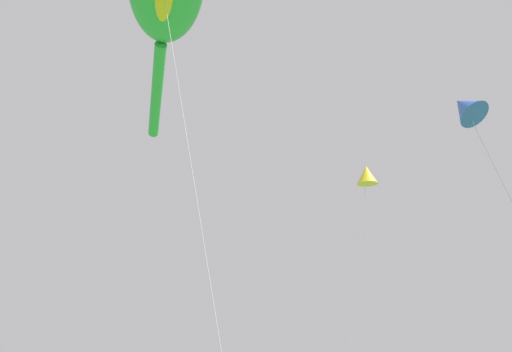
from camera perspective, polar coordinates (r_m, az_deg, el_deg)
small_kite_delta_white at (r=11.60m, az=25.29°, el=7.78°), size 4.19×1.98×9.27m
small_kite_tiny_distant at (r=26.95m, az=13.98°, el=0.09°), size 3.15×4.60×17.68m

